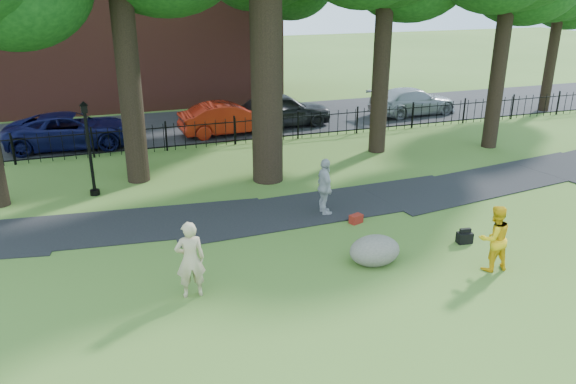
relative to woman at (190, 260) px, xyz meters
name	(u,v)px	position (x,y,z in m)	size (l,w,h in m)	color
ground	(348,265)	(4.05, 0.14, -0.94)	(120.00, 120.00, 0.00)	#416322
footpath	(325,207)	(5.05, 4.04, -0.94)	(36.00, 2.60, 0.03)	black
street	(216,124)	(4.05, 16.14, -0.94)	(80.00, 7.00, 0.02)	black
iron_fence	(235,131)	(4.05, 12.14, -0.34)	(44.00, 0.04, 1.20)	black
woman	(190,260)	(0.00, 0.00, 0.00)	(0.68, 0.45, 1.88)	tan
man	(494,238)	(7.41, -1.20, -0.07)	(0.84, 0.66, 1.73)	yellow
pedestrian	(325,187)	(4.77, 3.48, -0.03)	(1.07, 0.44, 1.82)	#ABABB0
boulder	(375,249)	(4.78, 0.09, -0.54)	(1.35, 1.02, 0.79)	slate
lamppost	(89,150)	(-2.01, 7.62, 0.65)	(0.32, 0.32, 3.24)	black
backpack	(464,238)	(7.70, 0.30, -0.78)	(0.41, 0.26, 0.31)	black
red_bag	(356,219)	(5.42, 2.53, -0.81)	(0.39, 0.24, 0.27)	maroon
red_sedan	(228,118)	(4.21, 13.99, -0.18)	(1.61, 4.60, 1.52)	maroon
navy_van	(72,130)	(-2.76, 14.03, -0.18)	(2.52, 5.46, 1.52)	#0B0D39
grey_car	(281,110)	(7.06, 14.64, -0.10)	(1.99, 4.94, 1.68)	black
silver_car	(413,101)	(14.62, 14.76, -0.22)	(2.02, 4.96, 1.44)	#97999F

